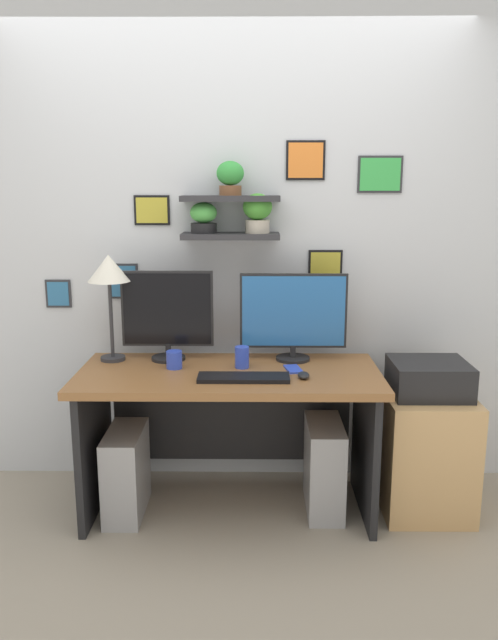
{
  "coord_description": "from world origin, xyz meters",
  "views": [
    {
      "loc": [
        0.13,
        -2.99,
        1.66
      ],
      "look_at": [
        0.1,
        0.05,
        1.0
      ],
      "focal_mm": 34.94,
      "sensor_mm": 36.0,
      "label": 1
    }
  ],
  "objects_px": {
    "coffee_mug": "(174,360)",
    "monitor_left": "(167,313)",
    "keyboard": "(244,378)",
    "computer_tower_left": "(126,472)",
    "computer_mouse": "(304,375)",
    "cell_phone": "(293,369)",
    "printer": "(429,378)",
    "monitor_right": "(293,315)",
    "desk_lamp": "(109,274)",
    "drawer_cabinet": "(424,451)",
    "water_cup": "(242,357)",
    "computer_tower_right": "(324,466)",
    "desk": "(230,408)"
  },
  "relations": [
    {
      "from": "monitor_right",
      "to": "printer",
      "type": "distance_m",
      "value": 0.76
    },
    {
      "from": "computer_mouse",
      "to": "drawer_cabinet",
      "type": "relative_size",
      "value": 0.14
    },
    {
      "from": "computer_mouse",
      "to": "computer_tower_left",
      "type": "height_order",
      "value": "computer_mouse"
    },
    {
      "from": "keyboard",
      "to": "printer",
      "type": "bearing_deg",
      "value": 10.1
    },
    {
      "from": "keyboard",
      "to": "coffee_mug",
      "type": "xyz_separation_m",
      "value": [
        -0.36,
        0.19,
        0.04
      ]
    },
    {
      "from": "desk_lamp",
      "to": "coffee_mug",
      "type": "height_order",
      "value": "desk_lamp"
    },
    {
      "from": "monitor_left",
      "to": "drawer_cabinet",
      "type": "xyz_separation_m",
      "value": [
        1.34,
        -0.19,
        -0.69
      ]
    },
    {
      "from": "computer_mouse",
      "to": "computer_tower_left",
      "type": "bearing_deg",
      "value": 175.77
    },
    {
      "from": "monitor_left",
      "to": "monitor_right",
      "type": "relative_size",
      "value": 0.86
    },
    {
      "from": "keyboard",
      "to": "computer_tower_left",
      "type": "xyz_separation_m",
      "value": [
        -0.61,
        0.09,
        -0.54
      ]
    },
    {
      "from": "cell_phone",
      "to": "computer_mouse",
      "type": "bearing_deg",
      "value": -84.7
    },
    {
      "from": "desk_lamp",
      "to": "computer_tower_left",
      "type": "bearing_deg",
      "value": -68.37
    },
    {
      "from": "coffee_mug",
      "to": "water_cup",
      "type": "bearing_deg",
      "value": 2.27
    },
    {
      "from": "monitor_left",
      "to": "printer",
      "type": "bearing_deg",
      "value": -8.02
    },
    {
      "from": "computer_mouse",
      "to": "coffee_mug",
      "type": "distance_m",
      "value": 0.67
    },
    {
      "from": "desk",
      "to": "printer",
      "type": "relative_size",
      "value": 3.98
    },
    {
      "from": "water_cup",
      "to": "cell_phone",
      "type": "bearing_deg",
      "value": -8.79
    },
    {
      "from": "keyboard",
      "to": "computer_tower_left",
      "type": "bearing_deg",
      "value": 171.48
    },
    {
      "from": "drawer_cabinet",
      "to": "monitor_left",
      "type": "bearing_deg",
      "value": 171.98
    },
    {
      "from": "drawer_cabinet",
      "to": "computer_mouse",
      "type": "bearing_deg",
      "value": -167.59
    },
    {
      "from": "computer_mouse",
      "to": "printer",
      "type": "bearing_deg",
      "value": 12.41
    },
    {
      "from": "drawer_cabinet",
      "to": "computer_tower_right",
      "type": "bearing_deg",
      "value": -177.26
    },
    {
      "from": "desk",
      "to": "monitor_left",
      "type": "xyz_separation_m",
      "value": [
        -0.33,
        0.16,
        0.46
      ]
    },
    {
      "from": "coffee_mug",
      "to": "desk",
      "type": "bearing_deg",
      "value": 0.94
    },
    {
      "from": "desk",
      "to": "monitor_left",
      "type": "distance_m",
      "value": 0.59
    },
    {
      "from": "coffee_mug",
      "to": "drawer_cabinet",
      "type": "relative_size",
      "value": 0.14
    },
    {
      "from": "coffee_mug",
      "to": "monitor_left",
      "type": "bearing_deg",
      "value": 107.16
    },
    {
      "from": "monitor_left",
      "to": "monitor_right",
      "type": "xyz_separation_m",
      "value": [
        0.66,
        0.0,
        -0.01
      ]
    },
    {
      "from": "desk",
      "to": "computer_mouse",
      "type": "bearing_deg",
      "value": -24.55
    },
    {
      "from": "monitor_right",
      "to": "computer_mouse",
      "type": "bearing_deg",
      "value": -84.33
    },
    {
      "from": "computer_mouse",
      "to": "drawer_cabinet",
      "type": "distance_m",
      "value": 0.8
    },
    {
      "from": "computer_mouse",
      "to": "computer_tower_left",
      "type": "distance_m",
      "value": 1.05
    },
    {
      "from": "computer_mouse",
      "to": "drawer_cabinet",
      "type": "bearing_deg",
      "value": 12.41
    },
    {
      "from": "desk",
      "to": "computer_mouse",
      "type": "relative_size",
      "value": 16.82
    },
    {
      "from": "computer_mouse",
      "to": "cell_phone",
      "type": "xyz_separation_m",
      "value": [
        -0.04,
        0.14,
        -0.01
      ]
    },
    {
      "from": "desk_lamp",
      "to": "drawer_cabinet",
      "type": "xyz_separation_m",
      "value": [
        1.64,
        -0.17,
        -0.9
      ]
    },
    {
      "from": "monitor_left",
      "to": "coffee_mug",
      "type": "distance_m",
      "value": 0.27
    },
    {
      "from": "monitor_left",
      "to": "drawer_cabinet",
      "type": "relative_size",
      "value": 0.78
    },
    {
      "from": "coffee_mug",
      "to": "drawer_cabinet",
      "type": "bearing_deg",
      "value": -0.89
    },
    {
      "from": "desk_lamp",
      "to": "cell_phone",
      "type": "bearing_deg",
      "value": -10.43
    },
    {
      "from": "monitor_right",
      "to": "water_cup",
      "type": "distance_m",
      "value": 0.36
    },
    {
      "from": "computer_tower_left",
      "to": "monitor_right",
      "type": "bearing_deg",
      "value": 17.1
    },
    {
      "from": "printer",
      "to": "computer_mouse",
      "type": "bearing_deg",
      "value": -167.59
    },
    {
      "from": "desk",
      "to": "drawer_cabinet",
      "type": "height_order",
      "value": "desk"
    },
    {
      "from": "water_cup",
      "to": "computer_tower_right",
      "type": "bearing_deg",
      "value": -7.86
    },
    {
      "from": "coffee_mug",
      "to": "printer",
      "type": "height_order",
      "value": "coffee_mug"
    },
    {
      "from": "coffee_mug",
      "to": "printer",
      "type": "bearing_deg",
      "value": -0.89
    },
    {
      "from": "water_cup",
      "to": "monitor_right",
      "type": "bearing_deg",
      "value": 30.13
    },
    {
      "from": "desk",
      "to": "monitor_left",
      "type": "bearing_deg",
      "value": 153.65
    },
    {
      "from": "keyboard",
      "to": "water_cup",
      "type": "relative_size",
      "value": 4.0
    }
  ]
}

